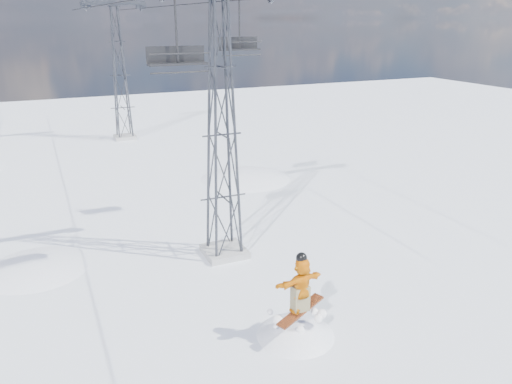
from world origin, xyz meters
The scene contains 8 objects.
ground centered at (0.00, 0.00, 0.00)m, with size 120.00×120.00×0.00m, color white.
snow_terrain centered at (-4.77, 21.24, -9.59)m, with size 39.00×37.00×22.00m.
lift_tower_near centered at (0.80, 8.00, 5.47)m, with size 5.20×1.80×11.43m.
lift_tower_far centered at (0.80, 33.00, 5.47)m, with size 5.20×1.80×11.43m.
haul_cables centered at (0.80, 19.50, 10.85)m, with size 4.46×51.00×0.06m.
snowboarder_jump centered at (0.85, 1.34, -1.60)m, with size 4.40×4.40×7.13m.
lift_chair_near centered at (-1.40, 6.31, 8.79)m, with size 2.08×0.60×2.58m.
lift_chair_mid centered at (3.00, 11.42, 8.89)m, with size 1.97×0.57×2.44m.
Camera 1 is at (-6.14, -11.13, 10.07)m, focal length 35.00 mm.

